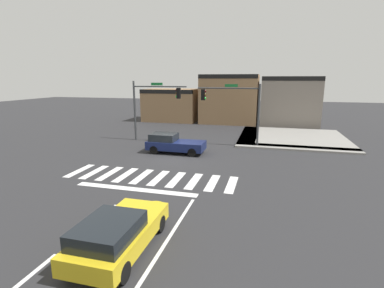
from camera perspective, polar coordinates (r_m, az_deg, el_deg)
name	(u,v)px	position (r m, az deg, el deg)	size (l,w,h in m)	color
ground_plane	(174,158)	(21.47, -3.58, -2.70)	(120.00, 120.00, 0.00)	#2B2B2D
crosswalk_near	(150,177)	(17.45, -8.26, -6.48)	(10.16, 2.69, 0.01)	silver
lane_markings	(79,264)	(10.51, -21.37, -21.13)	(6.80, 24.25, 0.01)	white
bike_detector_marking	(153,206)	(13.67, -7.61, -12.05)	(1.16, 1.16, 0.01)	yellow
curb_corner_northeast	(287,138)	(29.64, 18.24, 1.15)	(10.00, 10.60, 0.15)	gray
storefront_row	(234,101)	(38.66, 8.25, 8.38)	(22.52, 5.51, 6.25)	#93704C
traffic_signal_northwest	(154,100)	(26.91, -7.56, 8.57)	(5.15, 0.32, 5.52)	#383A3D
traffic_signal_northeast	(233,103)	(25.11, 8.13, 8.09)	(5.34, 0.32, 5.31)	#383A3D
car_navy	(173,143)	(22.74, -3.74, 0.13)	(4.49, 1.89, 1.51)	#141E4C
car_yellow	(118,233)	(10.30, -14.48, -16.68)	(1.90, 4.33, 1.40)	gold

